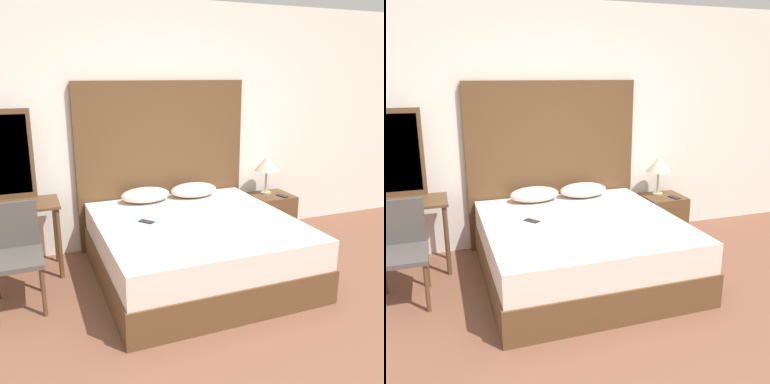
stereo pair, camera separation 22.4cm
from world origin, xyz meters
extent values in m
plane|color=brown|center=(0.00, 0.00, 0.00)|extent=(16.00, 16.00, 0.00)
cube|color=white|center=(0.00, 2.46, 1.35)|extent=(10.00, 0.06, 2.70)
cube|color=brown|center=(0.00, 1.39, 0.15)|extent=(1.85, 1.93, 0.31)
cube|color=silver|center=(0.00, 1.39, 0.44)|extent=(1.82, 1.89, 0.27)
cube|color=brown|center=(0.00, 2.38, 0.93)|extent=(1.95, 0.05, 1.86)
ellipsoid|color=silver|center=(-0.28, 2.14, 0.66)|extent=(0.53, 0.33, 0.16)
ellipsoid|color=silver|center=(0.28, 2.14, 0.66)|extent=(0.53, 0.33, 0.16)
cube|color=#232328|center=(-0.46, 1.50, 0.59)|extent=(0.15, 0.16, 0.01)
cube|color=brown|center=(1.29, 2.10, 0.25)|extent=(0.47, 0.44, 0.51)
cylinder|color=tan|center=(1.26, 2.19, 0.52)|extent=(0.13, 0.13, 0.02)
cylinder|color=tan|center=(1.26, 2.19, 0.66)|extent=(0.02, 0.02, 0.27)
cone|color=beige|center=(1.26, 2.19, 0.88)|extent=(0.30, 0.30, 0.17)
cube|color=black|center=(1.37, 1.99, 0.51)|extent=(0.10, 0.16, 0.01)
cube|color=brown|center=(-1.64, 2.03, 0.72)|extent=(0.89, 0.49, 0.02)
cylinder|color=brown|center=(-1.23, 1.83, 0.35)|extent=(0.04, 0.04, 0.71)
cylinder|color=brown|center=(-1.23, 2.24, 0.35)|extent=(0.04, 0.04, 0.71)
cube|color=brown|center=(-1.64, 2.25, 1.17)|extent=(0.52, 0.03, 0.88)
cube|color=#B2BCC6|center=(-1.64, 2.24, 1.17)|extent=(0.44, 0.01, 0.77)
cube|color=#4C4742|center=(-1.61, 1.39, 0.44)|extent=(0.43, 0.51, 0.04)
cube|color=#4C4742|center=(-1.61, 1.63, 0.67)|extent=(0.41, 0.04, 0.41)
cylinder|color=brown|center=(-1.43, 1.17, 0.21)|extent=(0.04, 0.04, 0.42)
cylinder|color=brown|center=(-1.43, 1.62, 0.21)|extent=(0.04, 0.04, 0.42)
camera|label=1|loc=(-1.48, -2.18, 1.92)|focal=40.00mm
camera|label=2|loc=(-1.27, -2.26, 1.92)|focal=40.00mm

